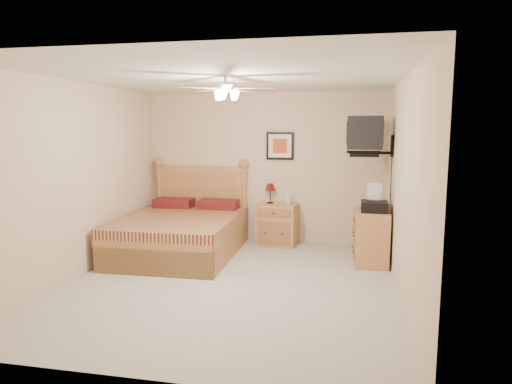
% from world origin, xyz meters
% --- Properties ---
extents(floor, '(4.50, 4.50, 0.00)m').
position_xyz_m(floor, '(0.00, 0.00, 0.00)').
color(floor, '#ABA59A').
rests_on(floor, ground).
extents(ceiling, '(4.00, 4.50, 0.04)m').
position_xyz_m(ceiling, '(0.00, 0.00, 2.50)').
color(ceiling, white).
rests_on(ceiling, ground).
extents(wall_back, '(4.00, 0.04, 2.50)m').
position_xyz_m(wall_back, '(0.00, 2.25, 1.25)').
color(wall_back, beige).
rests_on(wall_back, ground).
extents(wall_front, '(4.00, 0.04, 2.50)m').
position_xyz_m(wall_front, '(0.00, -2.25, 1.25)').
color(wall_front, beige).
rests_on(wall_front, ground).
extents(wall_left, '(0.04, 4.50, 2.50)m').
position_xyz_m(wall_left, '(-2.00, 0.00, 1.25)').
color(wall_left, beige).
rests_on(wall_left, ground).
extents(wall_right, '(0.04, 4.50, 2.50)m').
position_xyz_m(wall_right, '(2.00, 0.00, 1.25)').
color(wall_right, beige).
rests_on(wall_right, ground).
extents(bed, '(1.68, 2.18, 1.40)m').
position_xyz_m(bed, '(-1.09, 1.12, 0.70)').
color(bed, '#A26F3C').
rests_on(bed, ground).
extents(nightstand, '(0.66, 0.52, 0.68)m').
position_xyz_m(nightstand, '(0.27, 2.00, 0.34)').
color(nightstand, '#A46D47').
rests_on(nightstand, ground).
extents(table_lamp, '(0.19, 0.19, 0.33)m').
position_xyz_m(table_lamp, '(0.13, 2.10, 0.84)').
color(table_lamp, maroon).
rests_on(table_lamp, nightstand).
extents(lotion_bottle, '(0.11, 0.11, 0.21)m').
position_xyz_m(lotion_bottle, '(0.44, 2.05, 0.78)').
color(lotion_bottle, silver).
rests_on(lotion_bottle, nightstand).
extents(framed_picture, '(0.46, 0.04, 0.46)m').
position_xyz_m(framed_picture, '(0.27, 2.23, 1.62)').
color(framed_picture, black).
rests_on(framed_picture, wall_back).
extents(dresser, '(0.47, 0.67, 0.77)m').
position_xyz_m(dresser, '(1.73, 1.19, 0.38)').
color(dresser, '#B17545').
rests_on(dresser, ground).
extents(fax_machine, '(0.36, 0.39, 0.38)m').
position_xyz_m(fax_machine, '(1.76, 1.12, 0.96)').
color(fax_machine, black).
rests_on(fax_machine, dresser).
extents(magazine_lower, '(0.25, 0.31, 0.03)m').
position_xyz_m(magazine_lower, '(1.68, 1.44, 0.78)').
color(magazine_lower, tan).
rests_on(magazine_lower, dresser).
extents(magazine_upper, '(0.27, 0.32, 0.02)m').
position_xyz_m(magazine_upper, '(1.68, 1.43, 0.81)').
color(magazine_upper, gray).
rests_on(magazine_upper, magazine_lower).
extents(wall_tv, '(0.56, 0.46, 0.58)m').
position_xyz_m(wall_tv, '(1.75, 1.34, 1.81)').
color(wall_tv, black).
rests_on(wall_tv, wall_right).
extents(ceiling_fan, '(1.14, 1.14, 0.28)m').
position_xyz_m(ceiling_fan, '(0.00, -0.20, 2.36)').
color(ceiling_fan, white).
rests_on(ceiling_fan, ceiling).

